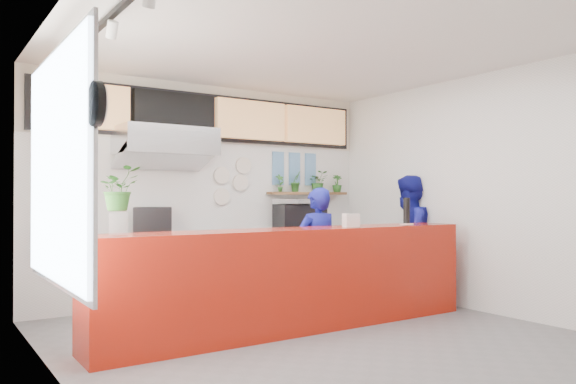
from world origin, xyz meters
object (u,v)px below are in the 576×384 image
panini_oven (153,224)px  espresso_machine (300,219)px  pepper_mill (407,210)px  staff_center (317,251)px  staff_right (408,237)px  service_counter (296,279)px

panini_oven → espresso_machine: bearing=20.8°
panini_oven → pepper_mill: size_ratio=1.44×
staff_center → staff_right: (1.69, 0.12, 0.10)m
staff_center → pepper_mill: size_ratio=4.85×
espresso_machine → pepper_mill: pepper_mill is taller
panini_oven → espresso_machine: (2.25, 0.00, 0.01)m
pepper_mill → staff_center: bearing=151.5°
panini_oven → pepper_mill: 3.19m
panini_oven → espresso_machine: espresso_machine is taller
service_counter → espresso_machine: 2.29m
service_counter → panini_oven: panini_oven is taller
service_counter → pepper_mill: pepper_mill is taller
service_counter → espresso_machine: espresso_machine is taller
staff_center → pepper_mill: staff_center is taller
espresso_machine → staff_center: (-0.62, -1.27, -0.34)m
staff_right → pepper_mill: bearing=26.4°
panini_oven → staff_center: staff_center is taller
service_counter → staff_right: 2.48m
espresso_machine → pepper_mill: size_ratio=2.11×
staff_right → pepper_mill: staff_right is taller
espresso_machine → staff_right: (1.08, -1.15, -0.24)m
panini_oven → staff_center: 2.10m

